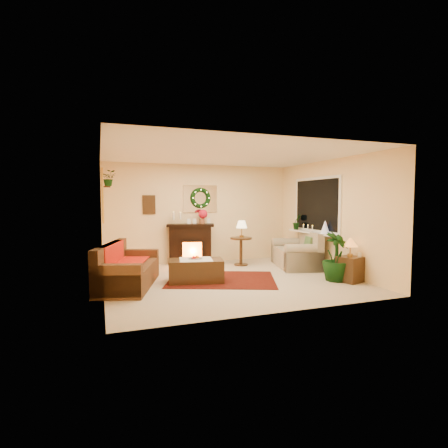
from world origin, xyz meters
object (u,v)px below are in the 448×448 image
object	(u,v)px
fireplace	(190,243)
loveseat	(296,250)
side_table_round	(241,253)
end_table_square	(350,269)
coffee_table	(196,272)
sofa	(129,264)

from	to	relation	value
fireplace	loveseat	xyz separation A→B (m)	(2.39, -1.26, -0.13)
side_table_round	end_table_square	xyz separation A→B (m)	(1.41, -2.42, -0.06)
end_table_square	coffee_table	bearing A→B (deg)	160.59
end_table_square	fireplace	bearing A→B (deg)	130.43
fireplace	loveseat	world-z (taller)	fireplace
loveseat	coffee_table	size ratio (longest dim) A/B	1.40
sofa	coffee_table	bearing A→B (deg)	14.35
sofa	end_table_square	size ratio (longest dim) A/B	3.76
fireplace	coffee_table	bearing A→B (deg)	-85.53
end_table_square	coffee_table	xyz separation A→B (m)	(-2.98, 1.05, -0.06)
fireplace	coffee_table	size ratio (longest dim) A/B	0.98
fireplace	side_table_round	xyz separation A→B (m)	(1.17, -0.61, -0.22)
sofa	end_table_square	distance (m)	4.44
side_table_round	end_table_square	size ratio (longest dim) A/B	1.38
sofa	fireplace	distance (m)	2.56
side_table_round	coffee_table	size ratio (longest dim) A/B	0.66
fireplace	loveseat	size ratio (longest dim) A/B	0.70
end_table_square	side_table_round	bearing A→B (deg)	120.25
end_table_square	sofa	bearing A→B (deg)	165.30
loveseat	end_table_square	size ratio (longest dim) A/B	2.96
sofa	coffee_table	size ratio (longest dim) A/B	1.78
side_table_round	coffee_table	world-z (taller)	side_table_round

